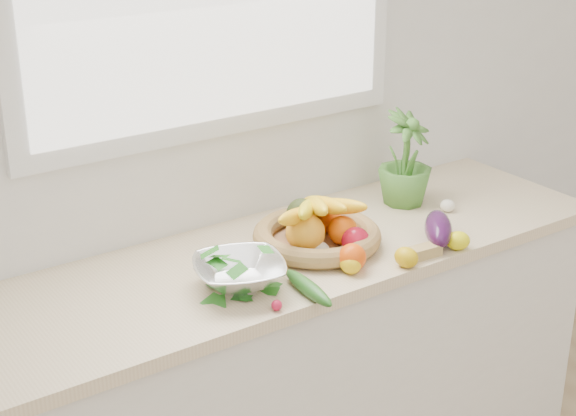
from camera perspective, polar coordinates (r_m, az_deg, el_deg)
back_wall at (r=2.69m, az=-4.80°, el=7.83°), size 4.50×0.02×2.70m
counter_cabinet at (r=2.84m, az=-1.08°, el=-11.71°), size 2.20×0.58×0.86m
countertop at (r=2.62m, az=-1.15°, el=-3.54°), size 2.24×0.62×0.04m
orange_loose at (r=2.52m, az=4.17°, el=-3.21°), size 0.10×0.10×0.08m
lemon_a at (r=2.56m, az=7.65°, el=-3.18°), size 0.07×0.08×0.06m
lemon_b at (r=2.51m, az=4.05°, el=-3.61°), size 0.07×0.08×0.06m
lemon_c at (r=2.69m, az=10.93°, el=-2.08°), size 0.09×0.09×0.06m
apple at (r=2.61m, az=4.40°, el=-2.15°), size 0.10×0.10×0.09m
ginger at (r=2.63m, az=8.78°, el=-2.80°), size 0.11×0.05×0.03m
garlic_a at (r=2.59m, az=2.06°, el=-2.73°), size 0.07×0.07×0.05m
garlic_b at (r=2.72m, az=1.70°, el=-1.60°), size 0.06×0.06×0.04m
garlic_c at (r=2.96m, az=10.27°, el=0.16°), size 0.05×0.05×0.04m
eggplant at (r=2.72m, az=9.69°, el=-1.33°), size 0.20×0.22×0.09m
cucumber at (r=2.39m, az=1.31°, el=-5.18°), size 0.06×0.24×0.04m
radish at (r=2.31m, az=-0.74°, el=-6.31°), size 0.04×0.04×0.03m
potted_herb at (r=2.96m, az=7.61°, el=3.13°), size 0.24×0.24×0.33m
fruit_basket at (r=2.65m, az=1.84°, el=-1.39°), size 0.52×0.52×0.19m
colander_with_spinach at (r=2.40m, az=-3.16°, el=-3.84°), size 0.32×0.32×0.13m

